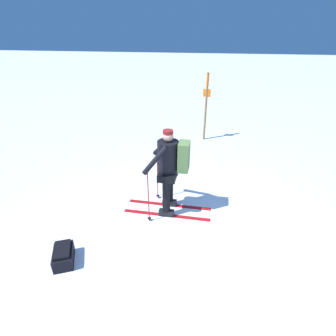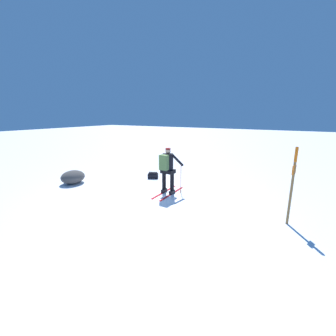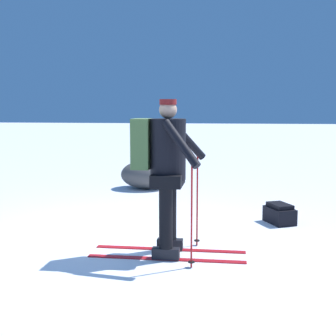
% 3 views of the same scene
% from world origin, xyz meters
% --- Properties ---
extents(ground_plane, '(80.00, 80.00, 0.00)m').
position_xyz_m(ground_plane, '(0.00, 0.00, 0.00)').
color(ground_plane, white).
extents(skier, '(1.76, 0.98, 1.75)m').
position_xyz_m(skier, '(0.52, -0.72, 1.04)').
color(skier, red).
rests_on(skier, ground_plane).
extents(dropped_backpack, '(0.47, 0.55, 0.29)m').
position_xyz_m(dropped_backpack, '(1.97, 0.92, 0.14)').
color(dropped_backpack, black).
rests_on(dropped_backpack, ground_plane).
extents(trail_marker, '(0.24, 0.09, 2.15)m').
position_xyz_m(trail_marker, '(0.05, -4.83, 1.28)').
color(trail_marker, olive).
rests_on(trail_marker, ground_plane).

